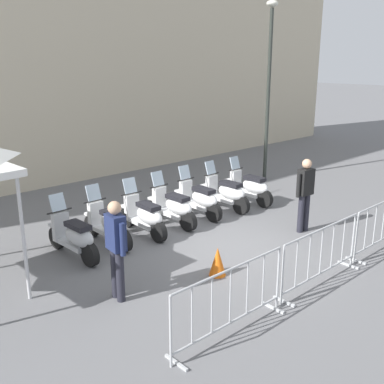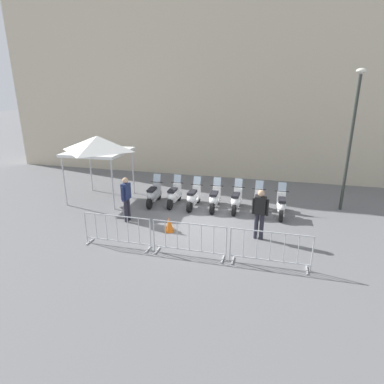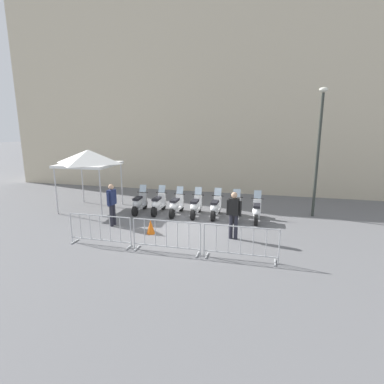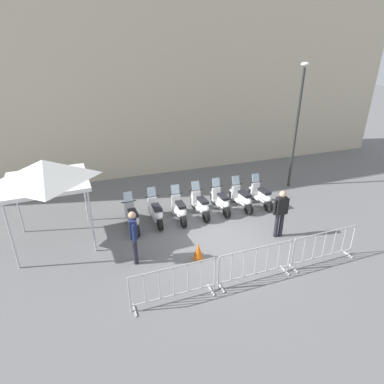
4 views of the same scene
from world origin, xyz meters
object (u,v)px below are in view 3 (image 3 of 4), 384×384
barrier_segment_2 (241,243)px  officer_mid_plaza (234,213)px  officer_near_row_end (112,202)px  traffic_cone (151,227)px  motorcycle_5 (236,209)px  barrier_segment_1 (166,236)px  street_lamp (319,141)px  motorcycle_0 (139,203)px  motorcycle_1 (158,204)px  motorcycle_3 (196,207)px  barrier_segment_0 (100,230)px  motorcycle_6 (257,211)px  canopy_tent (89,158)px  motorcycle_4 (215,208)px  motorcycle_2 (176,206)px

barrier_segment_2 → officer_mid_plaza: (-0.33, 1.72, 0.45)m
officer_near_row_end → traffic_cone: (1.83, -0.60, -0.71)m
motorcycle_5 → traffic_cone: motorcycle_5 is taller
barrier_segment_1 → street_lamp: bearing=43.6°
motorcycle_0 → motorcycle_1: bearing=5.4°
motorcycle_3 → barrier_segment_0: size_ratio=0.75×
motorcycle_0 → motorcycle_5: size_ratio=1.00×
motorcycle_6 → barrier_segment_1: bearing=-126.9°
barrier_segment_1 → canopy_tent: size_ratio=0.78×
motorcycle_5 → motorcycle_6: size_ratio=1.00×
motorcycle_0 → officer_mid_plaza: officer_mid_plaza is taller
barrier_segment_1 → motorcycle_3: bearing=87.3°
motorcycle_6 → street_lamp: bearing=27.4°
motorcycle_3 → motorcycle_6: size_ratio=1.00×
motorcycle_5 → barrier_segment_2: bearing=-84.7°
traffic_cone → motorcycle_5: bearing=38.5°
street_lamp → traffic_cone: size_ratio=10.15×
barrier_segment_1 → officer_near_row_end: officer_near_row_end is taller
motorcycle_1 → motorcycle_6: bearing=-4.2°
officer_near_row_end → barrier_segment_2: bearing=-23.0°
motorcycle_4 → officer_mid_plaza: (0.95, -2.45, 0.53)m
barrier_segment_0 → street_lamp: size_ratio=0.41×
motorcycle_6 → canopy_tent: size_ratio=0.59×
motorcycle_5 → canopy_tent: 7.36m
motorcycle_0 → barrier_segment_2: bearing=-40.7°
barrier_segment_1 → officer_near_row_end: bearing=143.8°
motorcycle_0 → barrier_segment_1: 4.79m
motorcycle_0 → motorcycle_2: bearing=-1.2°
officer_near_row_end → canopy_tent: (-2.17, 2.19, 1.53)m
motorcycle_3 → barrier_segment_1: (-0.19, -4.07, 0.07)m
motorcycle_3 → traffic_cone: motorcycle_3 is taller
motorcycle_2 → barrier_segment_2: bearing=-53.5°
motorcycle_6 → traffic_cone: motorcycle_6 is taller
motorcycle_2 → officer_near_row_end: 2.96m
motorcycle_4 → street_lamp: street_lamp is taller
motorcycle_1 → traffic_cone: (0.55, -2.66, -0.18)m
motorcycle_6 → canopy_tent: (-7.95, 0.46, 2.06)m
motorcycle_0 → traffic_cone: size_ratio=3.13×
motorcycle_2 → officer_mid_plaza: (2.76, -2.44, 0.53)m
motorcycle_3 → barrier_segment_0: 4.71m
motorcycle_1 → street_lamp: bearing=7.9°
canopy_tent → motorcycle_2: bearing=-3.3°
motorcycle_2 → motorcycle_4: bearing=0.3°
motorcycle_2 → barrier_segment_1: 4.11m
motorcycle_4 → traffic_cone: size_ratio=3.14×
motorcycle_2 → motorcycle_6: (3.60, -0.21, 0.00)m
motorcycle_4 → barrier_segment_2: motorcycle_4 is taller
motorcycle_1 → motorcycle_3: bearing=-3.3°
barrier_segment_0 → barrier_segment_2: 4.74m
barrier_segment_0 → motorcycle_4: bearing=48.7°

